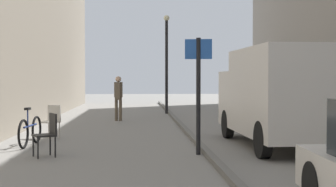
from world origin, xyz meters
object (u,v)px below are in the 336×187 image
at_px(lamp_post, 167,57).
at_px(cafe_chair_near_window, 52,119).
at_px(bicycle_leaning, 30,131).
at_px(pedestrian_main_foreground, 118,95).
at_px(street_sign_post, 198,85).
at_px(delivery_van, 281,95).
at_px(cafe_chair_by_doorway, 48,132).

relative_size(lamp_post, cafe_chair_near_window, 5.06).
relative_size(bicycle_leaning, cafe_chair_near_window, 1.88).
relative_size(pedestrian_main_foreground, cafe_chair_near_window, 1.91).
bearing_deg(street_sign_post, bicycle_leaning, -13.18).
distance_m(delivery_van, cafe_chair_near_window, 6.39).
distance_m(bicycle_leaning, cafe_chair_near_window, 1.63).
bearing_deg(pedestrian_main_foreground, street_sign_post, -56.47).
bearing_deg(cafe_chair_by_doorway, lamp_post, -41.13).
bearing_deg(street_sign_post, pedestrian_main_foreground, -67.45).
xyz_separation_m(bicycle_leaning, cafe_chair_near_window, (0.26, 1.60, 0.17)).
height_order(pedestrian_main_foreground, cafe_chair_by_doorway, pedestrian_main_foreground).
bearing_deg(lamp_post, cafe_chair_by_doorway, -104.50).
height_order(street_sign_post, cafe_chair_by_doorway, street_sign_post).
relative_size(bicycle_leaning, cafe_chair_by_doorway, 1.88).
bearing_deg(cafe_chair_near_window, delivery_van, -170.61).
bearing_deg(cafe_chair_near_window, street_sign_post, 167.75).
height_order(street_sign_post, bicycle_leaning, street_sign_post).
distance_m(street_sign_post, lamp_post, 12.89).
height_order(delivery_van, cafe_chair_by_doorway, delivery_van).
bearing_deg(delivery_van, bicycle_leaning, 174.26).
xyz_separation_m(delivery_van, street_sign_post, (-2.21, -1.19, 0.25)).
bearing_deg(delivery_van, cafe_chair_by_doorway, -168.41).
xyz_separation_m(lamp_post, cafe_chair_by_doorway, (-3.34, -12.92, -2.18)).
xyz_separation_m(pedestrian_main_foreground, cafe_chair_by_doorway, (-1.17, -8.98, -0.49)).
bearing_deg(cafe_chair_near_window, pedestrian_main_foreground, -77.97).
xyz_separation_m(delivery_van, lamp_post, (-2.16, 11.65, 1.42)).
distance_m(delivery_van, cafe_chair_by_doorway, 5.69).
distance_m(pedestrian_main_foreground, cafe_chair_by_doorway, 9.07).
xyz_separation_m(street_sign_post, bicycle_leaning, (-4.05, 1.66, -1.16)).
bearing_deg(cafe_chair_near_window, cafe_chair_by_doorway, 126.98).
relative_size(delivery_van, cafe_chair_near_window, 5.57).
distance_m(pedestrian_main_foreground, bicycle_leaning, 7.52).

